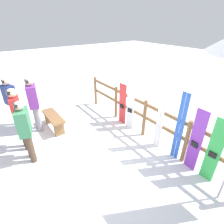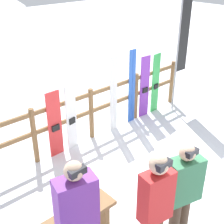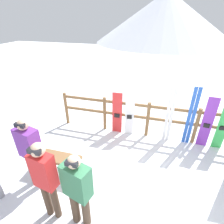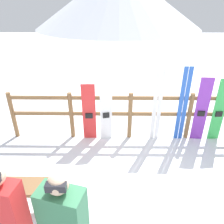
{
  "view_description": "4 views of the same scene",
  "coord_description": "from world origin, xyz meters",
  "px_view_note": "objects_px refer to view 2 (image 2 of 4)",
  "views": [
    {
      "loc": [
        2.97,
        -1.18,
        3.08
      ],
      "look_at": [
        -0.33,
        1.22,
        0.92
      ],
      "focal_mm": 28.0,
      "sensor_mm": 36.0,
      "label": 1
    },
    {
      "loc": [
        -3.59,
        -2.51,
        3.57
      ],
      "look_at": [
        -0.28,
        1.17,
        1.06
      ],
      "focal_mm": 50.0,
      "sensor_mm": 36.0,
      "label": 2
    },
    {
      "loc": [
        0.14,
        -2.45,
        3.32
      ],
      "look_at": [
        -0.9,
        1.36,
        1.11
      ],
      "focal_mm": 28.0,
      "sensor_mm": 36.0,
      "label": 3
    },
    {
      "loc": [
        -0.36,
        -2.27,
        2.97
      ],
      "look_at": [
        -0.4,
        1.33,
        1.08
      ],
      "focal_mm": 35.0,
      "sensor_mm": 36.0,
      "label": 4
    }
  ],
  "objects_px": {
    "snowboard_red": "(55,125)",
    "ski_pair_blue": "(132,87)",
    "person_red": "(155,206)",
    "person_purple": "(77,214)",
    "ski_pair_white": "(114,94)",
    "snowboard_green": "(155,83)",
    "person_plaid_green": "(183,190)",
    "snowboard_purple": "(145,87)",
    "rental_flag": "(182,40)",
    "snowboard_white": "(71,118)",
    "bench": "(76,222)"
  },
  "relations": [
    {
      "from": "snowboard_red",
      "to": "ski_pair_blue",
      "type": "distance_m",
      "value": 2.09
    },
    {
      "from": "ski_pair_white",
      "to": "snowboard_green",
      "type": "xyz_separation_m",
      "value": [
        1.39,
        -0.0,
        -0.11
      ]
    },
    {
      "from": "snowboard_purple",
      "to": "snowboard_red",
      "type": "bearing_deg",
      "value": -180.0
    },
    {
      "from": "person_purple",
      "to": "snowboard_white",
      "type": "distance_m",
      "value": 2.87
    },
    {
      "from": "person_plaid_green",
      "to": "snowboard_green",
      "type": "distance_m",
      "value": 4.06
    },
    {
      "from": "person_red",
      "to": "snowboard_purple",
      "type": "xyz_separation_m",
      "value": [
        3.01,
        2.92,
        -0.26
      ]
    },
    {
      "from": "person_purple",
      "to": "snowboard_green",
      "type": "xyz_separation_m",
      "value": [
        4.11,
        2.38,
        -0.22
      ]
    },
    {
      "from": "snowboard_white",
      "to": "rental_flag",
      "type": "relative_size",
      "value": 0.47
    },
    {
      "from": "person_red",
      "to": "person_purple",
      "type": "xyz_separation_m",
      "value": [
        -0.71,
        0.54,
        -0.05
      ]
    },
    {
      "from": "bench",
      "to": "ski_pair_white",
      "type": "distance_m",
      "value": 3.2
    },
    {
      "from": "person_purple",
      "to": "ski_pair_blue",
      "type": "height_order",
      "value": "ski_pair_blue"
    },
    {
      "from": "rental_flag",
      "to": "person_purple",
      "type": "bearing_deg",
      "value": -155.58
    },
    {
      "from": "snowboard_white",
      "to": "snowboard_purple",
      "type": "xyz_separation_m",
      "value": [
        2.13,
        0.0,
        0.06
      ]
    },
    {
      "from": "bench",
      "to": "snowboard_red",
      "type": "distance_m",
      "value": 2.21
    },
    {
      "from": "ski_pair_blue",
      "to": "rental_flag",
      "type": "distance_m",
      "value": 1.66
    },
    {
      "from": "person_purple",
      "to": "snowboard_red",
      "type": "height_order",
      "value": "person_purple"
    },
    {
      "from": "person_plaid_green",
      "to": "snowboard_red",
      "type": "distance_m",
      "value": 2.91
    },
    {
      "from": "snowboard_red",
      "to": "bench",
      "type": "bearing_deg",
      "value": -115.85
    },
    {
      "from": "person_purple",
      "to": "snowboard_green",
      "type": "bearing_deg",
      "value": 30.01
    },
    {
      "from": "person_plaid_green",
      "to": "snowboard_green",
      "type": "height_order",
      "value": "person_plaid_green"
    },
    {
      "from": "person_red",
      "to": "snowboard_white",
      "type": "relative_size",
      "value": 1.23
    },
    {
      "from": "snowboard_purple",
      "to": "rental_flag",
      "type": "xyz_separation_m",
      "value": [
        0.93,
        -0.27,
        1.03
      ]
    },
    {
      "from": "snowboard_purple",
      "to": "rental_flag",
      "type": "relative_size",
      "value": 0.52
    },
    {
      "from": "bench",
      "to": "ski_pair_blue",
      "type": "distance_m",
      "value": 3.66
    },
    {
      "from": "person_purple",
      "to": "rental_flag",
      "type": "relative_size",
      "value": 0.57
    },
    {
      "from": "person_purple",
      "to": "ski_pair_blue",
      "type": "bearing_deg",
      "value": 35.89
    },
    {
      "from": "bench",
      "to": "rental_flag",
      "type": "bearing_deg",
      "value": 21.2
    },
    {
      "from": "snowboard_red",
      "to": "snowboard_purple",
      "type": "xyz_separation_m",
      "value": [
        2.51,
        0.0,
        0.08
      ]
    },
    {
      "from": "snowboard_white",
      "to": "ski_pair_white",
      "type": "relative_size",
      "value": 0.81
    },
    {
      "from": "ski_pair_white",
      "to": "snowboard_green",
      "type": "height_order",
      "value": "ski_pair_white"
    },
    {
      "from": "person_purple",
      "to": "snowboard_purple",
      "type": "xyz_separation_m",
      "value": [
        3.72,
        2.38,
        -0.21
      ]
    },
    {
      "from": "person_purple",
      "to": "snowboard_purple",
      "type": "height_order",
      "value": "person_purple"
    },
    {
      "from": "person_red",
      "to": "person_purple",
      "type": "relative_size",
      "value": 1.02
    },
    {
      "from": "person_red",
      "to": "snowboard_red",
      "type": "height_order",
      "value": "person_red"
    },
    {
      "from": "ski_pair_white",
      "to": "ski_pair_blue",
      "type": "distance_m",
      "value": 0.57
    },
    {
      "from": "ski_pair_white",
      "to": "snowboard_purple",
      "type": "relative_size",
      "value": 1.13
    },
    {
      "from": "ski_pair_white",
      "to": "rental_flag",
      "type": "distance_m",
      "value": 2.15
    },
    {
      "from": "person_purple",
      "to": "snowboard_green",
      "type": "relative_size",
      "value": 1.12
    },
    {
      "from": "snowboard_green",
      "to": "snowboard_white",
      "type": "bearing_deg",
      "value": -180.0
    },
    {
      "from": "bench",
      "to": "rental_flag",
      "type": "height_order",
      "value": "rental_flag"
    },
    {
      "from": "snowboard_red",
      "to": "ski_pair_blue",
      "type": "bearing_deg",
      "value": 0.1
    },
    {
      "from": "person_red",
      "to": "rental_flag",
      "type": "bearing_deg",
      "value": 33.98
    },
    {
      "from": "snowboard_green",
      "to": "bench",
      "type": "bearing_deg",
      "value": -152.95
    },
    {
      "from": "snowboard_purple",
      "to": "ski_pair_blue",
      "type": "bearing_deg",
      "value": 179.55
    },
    {
      "from": "bench",
      "to": "person_plaid_green",
      "type": "xyz_separation_m",
      "value": [
        1.02,
        -0.93,
        0.56
      ]
    },
    {
      "from": "snowboard_green",
      "to": "rental_flag",
      "type": "xyz_separation_m",
      "value": [
        0.53,
        -0.27,
        1.04
      ]
    },
    {
      "from": "bench",
      "to": "rental_flag",
      "type": "xyz_separation_m",
      "value": [
        4.39,
        1.7,
        1.44
      ]
    },
    {
      "from": "person_red",
      "to": "snowboard_green",
      "type": "bearing_deg",
      "value": 40.63
    },
    {
      "from": "bench",
      "to": "snowboard_red",
      "type": "xyz_separation_m",
      "value": [
        0.95,
        1.97,
        0.33
      ]
    },
    {
      "from": "snowboard_red",
      "to": "snowboard_green",
      "type": "relative_size",
      "value": 0.91
    }
  ]
}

